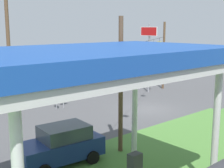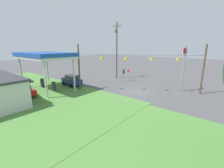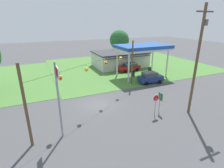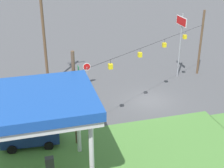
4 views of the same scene
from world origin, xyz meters
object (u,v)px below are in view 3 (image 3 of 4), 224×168
object	(u,v)px
gas_station_store	(120,59)
car_at_pumps_rear	(129,67)
gas_station_canopy	(143,48)
car_at_pumps_front	(150,77)
fuel_pump_near	(133,73)
route_sign	(160,99)
stop_sign_roadside	(156,100)
stop_sign_overhead	(58,87)
utility_pole_main	(198,57)
tree_behind_station	(119,40)
fuel_pump_far	(149,71)

from	to	relation	value
gas_station_store	car_at_pumps_rear	distance (m)	4.88
gas_station_store	gas_station_canopy	bearing A→B (deg)	-88.48
gas_station_store	car_at_pumps_front	bearing A→B (deg)	-92.84
gas_station_store	fuel_pump_near	size ratio (longest dim) A/B	7.62
fuel_pump_near	route_sign	distance (m)	13.71
car_at_pumps_front	stop_sign_roadside	xyz separation A→B (m)	(-6.03, -9.31, 0.82)
car_at_pumps_front	route_sign	bearing A→B (deg)	-114.96
gas_station_store	stop_sign_overhead	xyz separation A→B (m)	(-16.90, -22.04, 3.21)
utility_pole_main	tree_behind_station	size ratio (longest dim) A/B	1.48
fuel_pump_near	car_at_pumps_front	distance (m)	4.22
fuel_pump_far	car_at_pumps_rear	world-z (taller)	car_at_pumps_rear
car_at_pumps_rear	stop_sign_overhead	distance (m)	24.36
car_at_pumps_rear	stop_sign_overhead	xyz separation A→B (m)	(-16.72, -17.24, 4.05)
car_at_pumps_front	stop_sign_overhead	world-z (taller)	stop_sign_overhead
route_sign	utility_pole_main	distance (m)	5.94
fuel_pump_near	stop_sign_roadside	world-z (taller)	stop_sign_roadside
gas_station_store	car_at_pumps_rear	bearing A→B (deg)	-92.11
car_at_pumps_front	car_at_pumps_rear	distance (m)	8.22
gas_station_store	tree_behind_station	world-z (taller)	tree_behind_station
fuel_pump_near	car_at_pumps_front	size ratio (longest dim) A/B	0.36
stop_sign_roadside	stop_sign_overhead	bearing A→B (deg)	-1.56
gas_station_store	fuel_pump_near	world-z (taller)	gas_station_store
fuel_pump_far	car_at_pumps_rear	bearing A→B (deg)	119.20
gas_station_store	tree_behind_station	xyz separation A→B (m)	(2.93, 6.33, 3.64)
gas_station_store	stop_sign_roadside	world-z (taller)	gas_station_store
fuel_pump_near	tree_behind_station	bearing A→B (deg)	73.27
fuel_pump_near	tree_behind_station	world-z (taller)	tree_behind_station
tree_behind_station	car_at_pumps_front	bearing A→B (deg)	-100.49
car_at_pumps_rear	gas_station_canopy	bearing A→B (deg)	92.55
car_at_pumps_rear	tree_behind_station	world-z (taller)	tree_behind_station
gas_station_store	route_sign	bearing A→B (deg)	-104.67
gas_station_store	utility_pole_main	bearing A→B (deg)	-96.46
stop_sign_roadside	fuel_pump_near	bearing A→B (deg)	-110.57
fuel_pump_near	car_at_pumps_rear	bearing A→B (deg)	70.32
car_at_pumps_rear	stop_sign_roadside	size ratio (longest dim) A/B	1.97
car_at_pumps_front	tree_behind_station	size ratio (longest dim) A/B	0.54
gas_station_canopy	tree_behind_station	distance (m)	15.47
stop_sign_roadside	utility_pole_main	bearing A→B (deg)	163.64
gas_station_store	fuel_pump_near	distance (m)	9.12
gas_station_canopy	stop_sign_roadside	xyz separation A→B (m)	(-6.92, -13.41, -3.65)
stop_sign_roadside	route_sign	size ratio (longest dim) A/B	1.04
stop_sign_roadside	fuel_pump_far	bearing A→B (deg)	-123.28
stop_sign_roadside	gas_station_canopy	bearing A→B (deg)	-117.28
car_at_pumps_front	stop_sign_overhead	size ratio (longest dim) A/B	0.61
stop_sign_overhead	tree_behind_station	size ratio (longest dim) A/B	0.88
utility_pole_main	stop_sign_overhead	bearing A→B (deg)	174.16
fuel_pump_far	car_at_pumps_front	distance (m)	4.95
gas_station_store	fuel_pump_near	bearing A→B (deg)	-100.47
car_at_pumps_front	fuel_pump_near	bearing A→B (deg)	108.46
gas_station_store	stop_sign_roadside	xyz separation A→B (m)	(-6.68, -22.32, 0.08)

